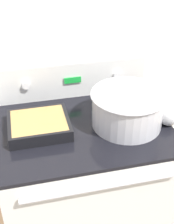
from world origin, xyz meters
name	(u,v)px	position (x,y,z in m)	size (l,w,h in m)	color
kitchen_wall	(68,31)	(0.00, 0.67, 1.25)	(8.00, 0.05, 2.50)	silver
stove_range	(84,191)	(0.00, 0.32, 0.45)	(0.81, 0.66, 0.91)	silver
control_panel	(72,79)	(0.00, 0.61, 1.01)	(0.81, 0.07, 0.20)	silver
mixing_bowl	(128,107)	(0.20, 0.28, 1.00)	(0.35, 0.35, 0.17)	silver
casserole_dish	(39,125)	(-0.21, 0.32, 0.94)	(0.28, 0.25, 0.06)	black
ladle	(168,116)	(0.39, 0.24, 0.95)	(0.08, 0.29, 0.08)	#B7B7B7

